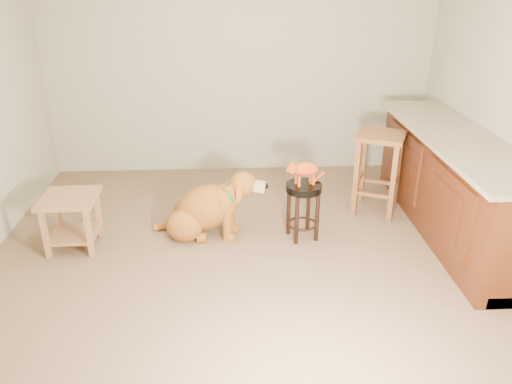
{
  "coord_description": "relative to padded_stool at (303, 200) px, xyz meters",
  "views": [
    {
      "loc": [
        -0.12,
        -3.85,
        2.31
      ],
      "look_at": [
        0.09,
        0.26,
        0.45
      ],
      "focal_mm": 35.0,
      "sensor_mm": 36.0,
      "label": 1
    }
  ],
  "objects": [
    {
      "name": "side_table",
      "position": [
        -2.07,
        -0.06,
        -0.05
      ],
      "size": [
        0.48,
        0.48,
        0.5
      ],
      "rotation": [
        0.0,
        0.0,
        0.01
      ],
      "color": "#8D6341",
      "rests_on": "ground"
    },
    {
      "name": "padded_stool",
      "position": [
        0.0,
        0.0,
        0.0
      ],
      "size": [
        0.34,
        0.34,
        0.54
      ],
      "rotation": [
        0.0,
        0.0,
        0.26
      ],
      "color": "black",
      "rests_on": "ground"
    },
    {
      "name": "room_shell",
      "position": [
        -0.52,
        -0.22,
        1.3
      ],
      "size": [
        4.54,
        4.04,
        2.62
      ],
      "color": "#9D977E",
      "rests_on": "ground"
    },
    {
      "name": "tabby_kitten",
      "position": [
        -0.01,
        -0.0,
        0.3
      ],
      "size": [
        0.38,
        0.23,
        0.26
      ],
      "rotation": [
        0.0,
        0.0,
        0.26
      ],
      "color": "#AB3C11",
      "rests_on": "padded_stool"
    },
    {
      "name": "cabinet_run",
      "position": [
        1.42,
        0.08,
        0.06
      ],
      "size": [
        0.7,
        2.56,
        0.94
      ],
      "color": "#491F0D",
      "rests_on": "ground"
    },
    {
      "name": "wood_stool",
      "position": [
        0.83,
        0.53,
        0.05
      ],
      "size": [
        0.59,
        0.59,
        0.83
      ],
      "rotation": [
        0.0,
        0.0,
        -0.43
      ],
      "color": "brown",
      "rests_on": "ground"
    },
    {
      "name": "golden_retriever",
      "position": [
        -0.89,
        0.1,
        -0.12
      ],
      "size": [
        1.08,
        0.59,
        0.7
      ],
      "rotation": [
        0.0,
        0.0,
        -0.17
      ],
      "color": "brown",
      "rests_on": "ground"
    },
    {
      "name": "floor",
      "position": [
        -0.52,
        -0.22,
        -0.38
      ],
      "size": [
        4.5,
        4.0,
        0.01
      ],
      "primitive_type": "cube",
      "color": "brown",
      "rests_on": "ground"
    }
  ]
}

